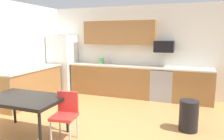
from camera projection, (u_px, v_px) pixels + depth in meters
ground_plane at (95, 125)px, 4.41m from camera, size 12.00×12.00×0.00m
wall_back at (130, 51)px, 6.65m from camera, size 5.80×0.10×2.70m
cabinet_run_back at (111, 80)px, 6.64m from camera, size 2.50×0.60×0.90m
cabinet_run_back_right at (193, 86)px, 5.83m from camera, size 1.05×0.60×0.90m
cabinet_run_left at (31, 86)px, 5.86m from camera, size 0.60×2.00×0.90m
countertop_back at (127, 66)px, 6.39m from camera, size 4.80×0.64×0.04m
countertop_left at (30, 69)px, 5.79m from camera, size 0.64×2.00×0.04m
upper_cabinets_back at (119, 33)px, 6.46m from camera, size 2.20×0.34×0.70m
refrigerator at (63, 63)px, 7.06m from camera, size 0.76×0.70×1.84m
oven_range at (162, 84)px, 6.11m from camera, size 0.60×0.60×0.91m
microwave at (164, 47)px, 6.03m from camera, size 0.54×0.36×0.32m
sink_basin at (107, 66)px, 6.62m from camera, size 0.48×0.40×0.14m
sink_faucet at (109, 60)px, 6.76m from camera, size 0.02×0.02×0.24m
dining_table at (24, 100)px, 3.86m from camera, size 1.40×0.90×0.73m
chair_near_table at (66, 112)px, 3.74m from camera, size 0.45×0.45×0.85m
trash_bin at (189, 116)px, 4.13m from camera, size 0.36×0.36×0.60m
kettle at (102, 61)px, 6.71m from camera, size 0.14×0.14×0.20m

